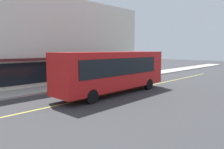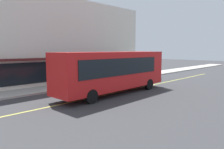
# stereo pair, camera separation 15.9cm
# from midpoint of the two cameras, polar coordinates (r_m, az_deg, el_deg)

# --- Properties ---
(ground) EXTENTS (120.00, 120.00, 0.00)m
(ground) POSITION_cam_midpoint_polar(r_m,az_deg,el_deg) (19.64, 4.82, -4.08)
(ground) COLOR #38383A
(sidewalk) EXTENTS (80.00, 2.87, 0.15)m
(sidewalk) POSITION_cam_midpoint_polar(r_m,az_deg,el_deg) (23.44, -5.71, -2.14)
(sidewalk) COLOR #B2ADA3
(sidewalk) RESTS_ON ground
(lane_centre_stripe) EXTENTS (36.00, 0.16, 0.01)m
(lane_centre_stripe) POSITION_cam_midpoint_polar(r_m,az_deg,el_deg) (19.64, 4.82, -4.07)
(lane_centre_stripe) COLOR #D8D14C
(lane_centre_stripe) RESTS_ON ground
(storefront_building) EXTENTS (25.58, 9.68, 9.21)m
(storefront_building) POSITION_cam_midpoint_polar(r_m,az_deg,el_deg) (26.36, -20.01, 8.33)
(storefront_building) COLOR silver
(storefront_building) RESTS_ON ground
(bus) EXTENTS (11.17, 2.76, 3.50)m
(bus) POSITION_cam_midpoint_polar(r_m,az_deg,el_deg) (17.54, 0.42, 1.19)
(bus) COLOR red
(bus) RESTS_ON ground
(traffic_light) EXTENTS (0.30, 0.52, 3.20)m
(traffic_light) POSITION_cam_midpoint_polar(r_m,az_deg,el_deg) (29.93, 9.69, 4.45)
(traffic_light) COLOR #2D2D33
(traffic_light) RESTS_ON sidewalk
(car_teal) EXTENTS (4.32, 1.89, 1.52)m
(car_teal) POSITION_cam_midpoint_polar(r_m,az_deg,el_deg) (24.69, 5.53, -0.13)
(car_teal) COLOR #14666B
(car_teal) RESTS_ON ground
(car_navy) EXTENTS (4.35, 1.97, 1.52)m
(car_navy) POSITION_cam_midpoint_polar(r_m,az_deg,el_deg) (19.81, -5.69, -1.82)
(car_navy) COLOR navy
(car_navy) RESTS_ON ground
(pedestrian_near_storefront) EXTENTS (0.34, 0.34, 1.74)m
(pedestrian_near_storefront) POSITION_cam_midpoint_polar(r_m,az_deg,el_deg) (26.56, -0.64, 1.38)
(pedestrian_near_storefront) COLOR black
(pedestrian_near_storefront) RESTS_ON sidewalk
(pedestrian_by_curb) EXTENTS (0.34, 0.34, 1.84)m
(pedestrian_by_curb) POSITION_cam_midpoint_polar(r_m,az_deg,el_deg) (23.14, -2.76, 0.75)
(pedestrian_by_curb) COLOR black
(pedestrian_by_curb) RESTS_ON sidewalk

